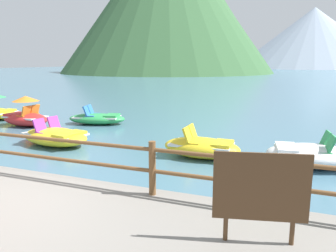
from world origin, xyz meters
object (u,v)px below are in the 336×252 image
(pedal_boat_0, at_px, (56,136))
(pedal_boat_6, at_px, (97,118))
(pedal_boat_4, at_px, (25,116))
(pedal_boat_5, at_px, (311,155))
(sign_board, at_px, (261,189))
(pedal_boat_2, at_px, (202,147))

(pedal_boat_0, height_order, pedal_boat_6, pedal_boat_0)
(pedal_boat_0, height_order, pedal_boat_4, pedal_boat_4)
(pedal_boat_5, bearing_deg, pedal_boat_6, 160.10)
(sign_board, height_order, pedal_boat_5, sign_board)
(pedal_boat_4, bearing_deg, pedal_boat_6, 28.63)
(pedal_boat_2, bearing_deg, pedal_boat_0, -176.53)
(pedal_boat_5, xyz_separation_m, pedal_boat_6, (-8.37, 3.03, -0.06))
(pedal_boat_2, relative_size, pedal_boat_4, 0.97)
(pedal_boat_4, relative_size, pedal_boat_6, 0.86)
(pedal_boat_4, bearing_deg, pedal_boat_5, -8.38)
(pedal_boat_2, bearing_deg, pedal_boat_5, 4.56)
(pedal_boat_5, relative_size, pedal_boat_6, 0.92)
(pedal_boat_6, bearing_deg, sign_board, -46.60)
(pedal_boat_0, height_order, pedal_boat_5, pedal_boat_5)
(sign_board, distance_m, pedal_boat_6, 10.97)
(pedal_boat_2, distance_m, pedal_boat_5, 2.85)
(pedal_boat_0, relative_size, pedal_boat_2, 1.23)
(sign_board, relative_size, pedal_boat_6, 0.45)
(pedal_boat_2, relative_size, pedal_boat_6, 0.83)
(sign_board, xyz_separation_m, pedal_boat_5, (0.85, 4.92, -0.82))
(pedal_boat_0, xyz_separation_m, pedal_boat_5, (7.66, 0.52, 0.02))
(pedal_boat_0, height_order, pedal_boat_2, pedal_boat_2)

